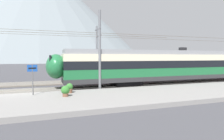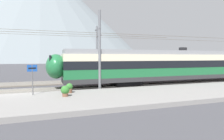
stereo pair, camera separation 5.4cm
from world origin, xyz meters
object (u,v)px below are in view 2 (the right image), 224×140
object	(u,v)px
train_near_platform	(202,65)
potted_plant_platform_edge	(65,90)
train_far_track	(159,63)
potted_plant_by_shelter	(69,88)
catenary_mast_mid	(99,49)
platform_sign	(32,73)
catenary_mast_far_side	(97,51)

from	to	relation	value
train_near_platform	potted_plant_platform_edge	distance (m)	16.98
train_far_track	potted_plant_by_shelter	size ratio (longest dim) A/B	31.25
catenary_mast_mid	potted_plant_platform_edge	distance (m)	5.41
catenary_mast_mid	potted_plant_by_shelter	distance (m)	4.56
train_near_platform	potted_plant_platform_edge	size ratio (longest dim) A/B	45.15
train_far_track	train_near_platform	bearing A→B (deg)	-64.28
platform_sign	potted_plant_platform_edge	size ratio (longest dim) A/B	2.89
catenary_mast_mid	potted_plant_by_shelter	size ratio (longest dim) A/B	62.29
catenary_mast_far_side	potted_plant_platform_edge	xyz separation A→B (m)	(-5.34, -11.50, -3.16)
catenary_mast_mid	potted_plant_platform_edge	xyz separation A→B (m)	(-3.32, -2.94, -3.09)
catenary_mast_mid	platform_sign	bearing A→B (deg)	-163.37
potted_plant_platform_edge	potted_plant_by_shelter	bearing A→B (deg)	71.13
train_far_track	catenary_mast_mid	xyz separation A→B (m)	(-10.56, -6.48, 1.62)
catenary_mast_mid	catenary_mast_far_side	bearing A→B (deg)	76.76
potted_plant_platform_edge	train_far_track	bearing A→B (deg)	34.13
train_far_track	potted_plant_platform_edge	distance (m)	16.84
potted_plant_platform_edge	potted_plant_by_shelter	distance (m)	1.34
train_far_track	platform_sign	size ratio (longest dim) A/B	10.61
train_near_platform	platform_sign	world-z (taller)	train_near_platform
catenary_mast_far_side	potted_plant_by_shelter	bearing A→B (deg)	-115.61
train_near_platform	train_far_track	distance (m)	5.74
catenary_mast_mid	potted_plant_by_shelter	bearing A→B (deg)	-150.02
train_far_track	potted_plant_platform_edge	bearing A→B (deg)	-145.87
train_far_track	platform_sign	xyz separation A→B (m)	(-16.12, -8.14, -0.26)
platform_sign	catenary_mast_mid	bearing A→B (deg)	16.63
train_far_track	potted_plant_by_shelter	world-z (taller)	train_far_track
potted_plant_by_shelter	train_far_track	bearing A→B (deg)	31.20
potted_plant_by_shelter	platform_sign	bearing A→B (deg)	179.80
potted_plant_by_shelter	catenary_mast_mid	bearing A→B (deg)	29.98
train_far_track	catenary_mast_far_side	distance (m)	8.96
train_far_track	potted_plant_by_shelter	bearing A→B (deg)	-148.80
train_near_platform	catenary_mast_far_side	world-z (taller)	catenary_mast_far_side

